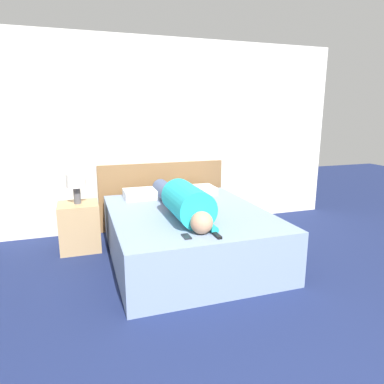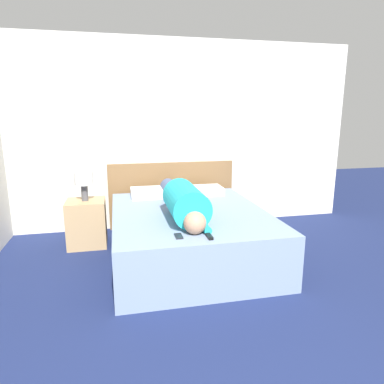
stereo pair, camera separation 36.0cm
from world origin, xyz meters
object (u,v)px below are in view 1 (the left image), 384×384
(cell_phone, at_px, (186,236))
(pillow_second, at_px, (195,190))
(person_lying, at_px, (183,201))
(table_lamp, at_px, (76,182))
(bed, at_px, (188,234))
(pillow_near_headboard, at_px, (146,194))
(nightstand, at_px, (80,227))
(tv_remote, at_px, (217,235))

(cell_phone, bearing_deg, pillow_second, 68.37)
(person_lying, bearing_deg, table_lamp, 143.38)
(bed, height_order, pillow_near_headboard, pillow_near_headboard)
(person_lying, relative_size, cell_phone, 13.30)
(person_lying, height_order, pillow_near_headboard, person_lying)
(nightstand, relative_size, tv_remote, 3.82)
(pillow_second, distance_m, cell_phone, 1.64)
(bed, xyz_separation_m, pillow_second, (0.34, 0.74, 0.33))
(table_lamp, xyz_separation_m, cell_phone, (0.90, -1.42, -0.27))
(nightstand, xyz_separation_m, person_lying, (1.06, -0.78, 0.42))
(table_lamp, height_order, pillow_second, table_lamp)
(bed, distance_m, pillow_second, 0.88)
(person_lying, bearing_deg, nightstand, 143.38)
(table_lamp, height_order, pillow_near_headboard, table_lamp)
(pillow_second, xyz_separation_m, cell_phone, (-0.60, -1.53, -0.04))
(pillow_second, relative_size, tv_remote, 3.45)
(pillow_second, distance_m, tv_remote, 1.64)
(bed, xyz_separation_m, nightstand, (-1.16, 0.64, 0.01))
(nightstand, distance_m, tv_remote, 1.91)
(bed, height_order, tv_remote, tv_remote)
(pillow_second, height_order, cell_phone, pillow_second)
(bed, bearing_deg, pillow_near_headboard, 113.81)
(nightstand, bearing_deg, person_lying, -36.62)
(nightstand, xyz_separation_m, pillow_second, (1.50, 0.11, 0.31))
(person_lying, xyz_separation_m, cell_phone, (-0.16, -0.63, -0.15))
(bed, xyz_separation_m, pillow_near_headboard, (-0.33, 0.74, 0.33))
(tv_remote, bearing_deg, pillow_near_headboard, 101.54)
(nightstand, distance_m, person_lying, 1.38)
(bed, xyz_separation_m, tv_remote, (-0.00, -0.85, 0.29))
(cell_phone, bearing_deg, pillow_near_headboard, 92.54)
(table_lamp, xyz_separation_m, tv_remote, (1.16, -1.49, -0.26))
(table_lamp, bearing_deg, tv_remote, -52.20)
(person_lying, xyz_separation_m, tv_remote, (0.10, -0.71, -0.15))
(table_lamp, height_order, cell_phone, table_lamp)
(nightstand, bearing_deg, tv_remote, -52.20)
(bed, distance_m, pillow_near_headboard, 0.88)
(nightstand, bearing_deg, table_lamp, 0.00)
(table_lamp, distance_m, pillow_second, 1.52)
(table_lamp, bearing_deg, person_lying, -36.62)
(table_lamp, distance_m, tv_remote, 1.90)
(person_lying, distance_m, pillow_second, 1.00)
(bed, xyz_separation_m, table_lamp, (-1.16, 0.64, 0.55))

